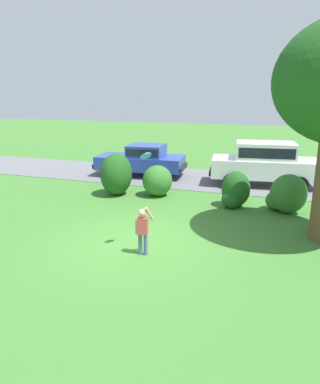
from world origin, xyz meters
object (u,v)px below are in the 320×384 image
object	(u,v)px
parked_suv	(264,162)
frisbee	(146,156)
child_thrower	(143,228)
parked_sedan	(142,159)

from	to	relation	value
parked_suv	frisbee	world-z (taller)	frisbee
child_thrower	parked_sedan	bearing A→B (deg)	111.84
child_thrower	frisbee	world-z (taller)	frisbee
frisbee	parked_suv	bearing A→B (deg)	72.96
parked_suv	parked_sedan	bearing A→B (deg)	179.85
parked_sedan	child_thrower	size ratio (longest dim) A/B	3.53
parked_suv	child_thrower	world-z (taller)	parked_suv
parked_suv	frisbee	distance (m)	8.47
child_thrower	frisbee	xyz separation A→B (m)	(-0.01, 0.29, 1.77)
frisbee	child_thrower	bearing A→B (deg)	-88.49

